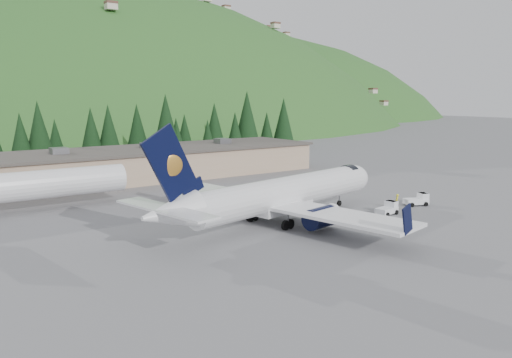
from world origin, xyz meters
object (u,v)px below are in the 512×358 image
(second_airliner, at_px, (9,187))
(ramp_worker, at_px, (397,201))
(airliner, at_px, (281,195))
(baggage_tug_b, at_px, (418,200))
(baggage_tug_a, at_px, (388,209))
(terminal_building, at_px, (122,165))

(second_airliner, xyz_separation_m, ramp_worker, (40.21, -25.22, -2.40))
(airliner, distance_m, baggage_tug_b, 20.45)
(second_airliner, distance_m, baggage_tug_a, 45.50)
(baggage_tug_b, bearing_deg, terminal_building, 142.14)
(airliner, height_order, baggage_tug_a, airliner)
(baggage_tug_b, height_order, ramp_worker, ramp_worker)
(second_airliner, relative_size, baggage_tug_a, 8.95)
(airliner, distance_m, baggage_tug_a, 13.82)
(second_airliner, bearing_deg, ramp_worker, -32.10)
(airliner, xyz_separation_m, second_airliner, (-23.92, 22.20, 0.22))
(airliner, relative_size, terminal_building, 0.49)
(baggage_tug_a, bearing_deg, baggage_tug_b, 1.18)
(second_airliner, bearing_deg, baggage_tug_b, -30.24)
(terminal_building, bearing_deg, ramp_worker, -63.79)
(baggage_tug_b, bearing_deg, baggage_tug_a, -149.39)
(ramp_worker, bearing_deg, second_airliner, -72.81)
(airliner, xyz_separation_m, baggage_tug_b, (20.02, -3.41, -2.39))
(ramp_worker, bearing_deg, terminal_building, -104.50)
(airliner, distance_m, ramp_worker, 16.72)
(baggage_tug_b, xyz_separation_m, terminal_building, (-24.02, 41.61, 1.91))
(airliner, relative_size, baggage_tug_a, 11.41)
(ramp_worker, bearing_deg, baggage_tug_a, -17.76)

